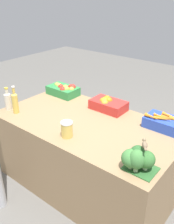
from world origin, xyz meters
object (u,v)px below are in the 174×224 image
Objects in this scene: broccoli_pile at (138,158)px; pickle_jar at (67,129)px; carrot_crate at (166,123)px; orange_crate at (108,104)px; juice_bottle_cloudy at (8,100)px; apple_crate at (64,90)px; juice_bottle_golden at (15,102)px; sparrow_bird at (145,144)px.

broccoli_pile reaches higher than pickle_jar.
carrot_crate is 0.67m from broccoli_pile.
orange_crate is 0.66m from pickle_jar.
juice_bottle_cloudy reaches higher than orange_crate.
pickle_jar is at bearing -44.64° from apple_crate.
orange_crate is at bearing 43.39° from juice_bottle_golden.
pickle_jar is at bearing 57.84° from sparrow_bird.
pickle_jar is (0.67, -0.66, 0.01)m from apple_crate.
pickle_jar is (0.84, -0.01, -0.03)m from juice_bottle_cloudy.
juice_bottle_cloudy is 1.72× the size of pickle_jar.
apple_crate is 0.63m from orange_crate.
sparrow_bird reaches higher than orange_crate.
juice_bottle_golden is (-0.05, -0.65, 0.06)m from apple_crate.
apple_crate is 1.00× the size of orange_crate.
broccoli_pile is at bearing -43.50° from orange_crate.
carrot_crate is at bearing -0.12° from orange_crate.
orange_crate is 1.49× the size of juice_bottle_cloudy.
juice_bottle_golden reaches higher than carrot_crate.
broccoli_pile reaches higher than apple_crate.
broccoli_pile is 1.51m from juice_bottle_cloudy.
juice_bottle_cloudy is 0.12m from juice_bottle_golden.
juice_bottle_golden is at bearing -153.85° from carrot_crate.
juice_bottle_cloudy is 0.85× the size of juice_bottle_golden.
orange_crate is 0.94m from juice_bottle_golden.
apple_crate is 0.94m from pickle_jar.
apple_crate is at bearing 179.87° from carrot_crate.
carrot_crate is at bearing 96.63° from broccoli_pile.
juice_bottle_golden reaches higher than pickle_jar.
apple_crate is at bearing 85.69° from juice_bottle_golden.
sparrow_bird is at bearing -25.26° from apple_crate.
sparrow_bird is (0.70, 0.01, 0.14)m from pickle_jar.
pickle_jar is at bearing -0.97° from juice_bottle_golden.
juice_bottle_cloudy is (-0.17, -0.65, 0.04)m from apple_crate.
sparrow_bird is (1.41, 0.00, 0.09)m from juice_bottle_golden.
broccoli_pile reaches higher than carrot_crate.
sparrow_bird is (0.03, 0.03, 0.11)m from broccoli_pile.
sparrow_bird is at bearing 46.14° from broccoli_pile.
juice_bottle_cloudy is at bearing 179.17° from pickle_jar.
pickle_jar reaches higher than apple_crate.
carrot_crate is 1.27× the size of juice_bottle_golden.
carrot_crate is (1.26, -0.00, -0.01)m from apple_crate.
sparrow_bird is at bearing -41.27° from orange_crate.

